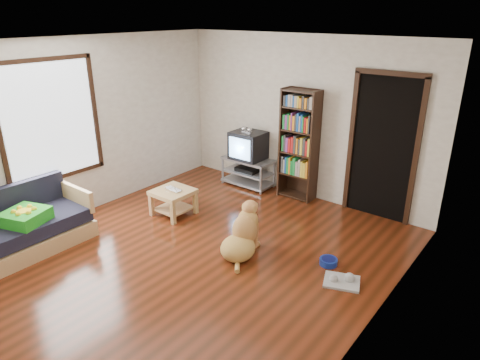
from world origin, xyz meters
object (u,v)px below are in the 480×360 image
Objects in this scene: dog_bowl at (328,262)px; bookshelf at (299,139)px; laptop at (171,190)px; crt_tv at (249,145)px; tv_stand at (248,171)px; dog at (243,236)px; green_cushion at (25,217)px; sofa at (17,233)px; coffee_table at (173,197)px; grey_rag at (342,282)px.

dog_bowl is 2.29m from bookshelf.
crt_tv is at bearing 87.77° from laptop.
dog_bowl is 0.24× the size of tv_stand.
tv_stand is (0.18, 1.68, -0.14)m from laptop.
dog is (-0.99, -0.44, 0.21)m from dog_bowl.
crt_tv is at bearing 57.79° from green_cushion.
laptop is 1.74m from crt_tv.
laptop is at bearing 51.43° from green_cushion.
tv_stand is 0.47m from crt_tv.
sofa reaches higher than coffee_table.
crt_tv reaches higher than tv_stand.
crt_tv reaches higher than laptop.
green_cushion is 3.65m from tv_stand.
crt_tv reaches higher than green_cushion.
grey_rag is 0.73× the size of coffee_table.
green_cushion reaches higher than tv_stand.
bookshelf is 1.00× the size of sofa.
green_cushion is at bearing -103.49° from tv_stand.
laptop is 2.11m from sofa.
dog reaches higher than grey_rag.
tv_stand is 1.64× the size of coffee_table.
laptop is 2.55m from dog_bowl.
dog_bowl is 2.54m from coffee_table.
dog_bowl is 2.85m from crt_tv.
dog is (2.32, 1.74, -0.01)m from sofa.
dog is at bearing -78.79° from bookshelf.
sofa is at bearing -104.93° from crt_tv.
tv_stand is at bearing -174.37° from bookshelf.
tv_stand reaches higher than dog_bowl.
dog_bowl reaches higher than grey_rag.
laptop is 0.35× the size of dog.
tv_stand is at bearing 125.38° from dog.
green_cushion is at bearing -143.04° from dog.
laptop is at bearing -96.02° from crt_tv.
dog_bowl is 0.55× the size of grey_rag.
coffee_table is at bearing 170.84° from dog.
laptop is 2.85m from grey_rag.
laptop is 1.55m from dog.
coffee_table is (-0.00, 0.03, -0.13)m from laptop.
grey_rag is (0.30, -0.25, -0.03)m from dog_bowl.
coffee_table is at bearing -175.57° from dog_bowl.
grey_rag is at bearing 8.37° from dog.
tv_stand is at bearing 87.69° from laptop.
dog reaches higher than coffee_table.
laptop is 0.72× the size of grey_rag.
green_cushion reaches higher than laptop.
bookshelf is at bearing 4.32° from crt_tv.
sofa reaches higher than tv_stand.
bookshelf is 3.27× the size of coffee_table.
sofa is at bearing -105.02° from tv_stand.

